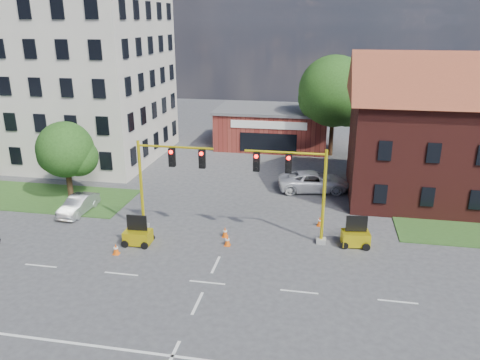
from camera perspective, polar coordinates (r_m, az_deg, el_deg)
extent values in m
plane|color=#404042|center=(26.18, -4.01, -12.36)|extent=(120.00, 120.00, 0.00)
cube|color=#2D511E|center=(43.01, -27.15, -1.56)|extent=(22.00, 6.00, 0.08)
cube|color=beige|center=(50.81, -20.67, 13.76)|extent=(18.00, 15.00, 20.00)
cube|color=maroon|center=(53.20, 4.02, 6.35)|extent=(12.00, 8.00, 4.00)
cube|color=#575759|center=(52.78, 4.08, 8.63)|extent=(12.40, 8.40, 0.30)
cube|color=white|center=(49.02, 3.49, 6.70)|extent=(8.00, 0.10, 0.80)
cube|color=black|center=(49.46, 3.45, 4.55)|extent=(6.00, 0.10, 2.00)
cylinder|color=#362213|center=(49.87, 11.09, 5.64)|extent=(0.44, 0.44, 4.77)
sphere|color=#204615|center=(49.08, 11.41, 10.56)|extent=(7.24, 7.24, 7.24)
sphere|color=#204615|center=(49.58, 13.02, 9.26)|extent=(5.07, 5.07, 5.07)
cylinder|color=#362213|center=(39.65, -20.10, -0.09)|extent=(0.44, 0.44, 2.84)
sphere|color=#204615|center=(38.94, -20.53, 3.50)|extent=(4.39, 4.39, 4.39)
sphere|color=#204615|center=(38.91, -19.09, 2.67)|extent=(3.07, 3.07, 3.07)
cube|color=gray|center=(32.90, -11.61, -5.55)|extent=(0.60, 0.60, 0.30)
cylinder|color=yellow|center=(31.81, -11.95, -0.71)|extent=(0.20, 0.20, 6.20)
cylinder|color=yellow|center=(30.13, -7.90, 4.00)|extent=(5.00, 0.14, 0.14)
cube|color=black|center=(30.40, -8.29, 2.75)|extent=(0.40, 0.32, 1.20)
cube|color=black|center=(29.83, -4.64, 2.57)|extent=(0.40, 0.32, 1.20)
sphere|color=#FF0C07|center=(30.13, -8.43, 3.38)|extent=(0.24, 0.24, 0.24)
cube|color=gray|center=(30.70, 9.85, -7.30)|extent=(0.60, 0.60, 0.30)
cylinder|color=yellow|center=(29.52, 10.17, -2.16)|extent=(0.20, 0.20, 6.20)
cylinder|color=yellow|center=(28.74, 5.50, 3.36)|extent=(5.00, 0.14, 0.14)
cube|color=black|center=(28.92, 5.95, 2.00)|extent=(0.40, 0.32, 1.20)
cube|color=black|center=(29.13, 2.03, 2.22)|extent=(0.40, 0.32, 1.20)
sphere|color=#FF0C07|center=(28.63, 5.95, 2.66)|extent=(0.24, 0.24, 0.24)
cube|color=yellow|center=(30.63, -12.33, -6.78)|extent=(1.70, 1.15, 0.84)
cube|color=black|center=(30.22, -12.46, -5.11)|extent=(1.30, 0.14, 1.02)
cube|color=yellow|center=(30.64, 13.88, -6.88)|extent=(1.85, 1.36, 0.85)
cube|color=black|center=(30.22, 14.03, -5.18)|extent=(1.33, 0.29, 1.04)
cube|color=#EC570C|center=(29.93, -14.84, -8.69)|extent=(0.38, 0.38, 0.04)
cone|color=#EC570C|center=(29.78, -14.89, -8.12)|extent=(0.40, 0.40, 0.70)
cylinder|color=white|center=(29.75, -14.90, -8.00)|extent=(0.27, 0.27, 0.09)
cube|color=#EC570C|center=(31.11, -1.83, -6.90)|extent=(0.38, 0.38, 0.04)
cone|color=#EC570C|center=(30.97, -1.83, -6.35)|extent=(0.40, 0.40, 0.70)
cylinder|color=white|center=(30.94, -1.83, -6.23)|extent=(0.27, 0.27, 0.09)
cube|color=#EC570C|center=(29.98, -1.55, -7.95)|extent=(0.38, 0.38, 0.04)
cone|color=#EC570C|center=(29.83, -1.55, -7.39)|extent=(0.40, 0.40, 0.70)
cylinder|color=white|center=(29.80, -1.55, -7.27)|extent=(0.27, 0.27, 0.09)
cube|color=#EC570C|center=(33.15, 9.67, -5.48)|extent=(0.38, 0.38, 0.04)
cone|color=#EC570C|center=(33.01, 9.71, -4.96)|extent=(0.40, 0.40, 0.70)
cylinder|color=white|center=(32.99, 9.71, -4.85)|extent=(0.27, 0.27, 0.09)
imported|color=white|center=(39.42, 8.97, -0.17)|extent=(6.29, 3.72, 1.64)
imported|color=#93979A|center=(36.50, -19.10, -2.88)|extent=(1.55, 4.05, 1.32)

